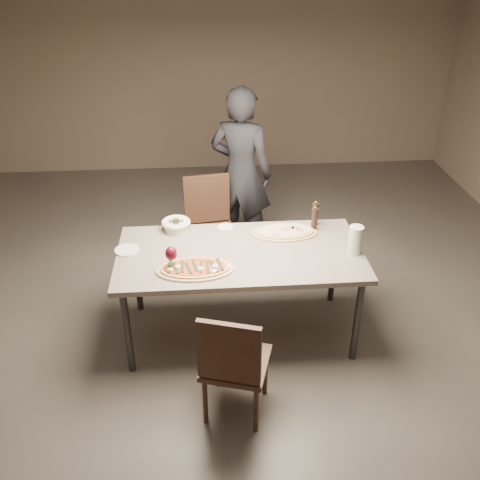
{
  "coord_description": "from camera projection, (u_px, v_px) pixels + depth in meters",
  "views": [
    {
      "loc": [
        -0.26,
        -3.34,
        2.79
      ],
      "look_at": [
        0.0,
        0.0,
        0.85
      ],
      "focal_mm": 40.0,
      "sensor_mm": 36.0,
      "label": 1
    }
  ],
  "objects": [
    {
      "name": "room",
      "position": [
        240.0,
        169.0,
        3.59
      ],
      "size": [
        7.0,
        7.0,
        7.0
      ],
      "color": "#534D47",
      "rests_on": "ground"
    },
    {
      "name": "dining_table",
      "position": [
        240.0,
        258.0,
        3.95
      ],
      "size": [
        1.8,
        0.9,
        0.75
      ],
      "color": "gray",
      "rests_on": "ground"
    },
    {
      "name": "zucchini_pizza",
      "position": [
        195.0,
        269.0,
        3.69
      ],
      "size": [
        0.54,
        0.3,
        0.05
      ],
      "rotation": [
        0.0,
        0.0,
        0.37
      ],
      "color": "tan",
      "rests_on": "dining_table"
    },
    {
      "name": "ham_pizza",
      "position": [
        285.0,
        232.0,
        4.14
      ],
      "size": [
        0.51,
        0.28,
        0.04
      ],
      "rotation": [
        0.0,
        0.0,
        -0.42
      ],
      "color": "tan",
      "rests_on": "dining_table"
    },
    {
      "name": "bread_basket",
      "position": [
        176.0,
        224.0,
        4.19
      ],
      "size": [
        0.23,
        0.23,
        0.08
      ],
      "rotation": [
        0.0,
        0.0,
        0.04
      ],
      "color": "#F3E4C5",
      "rests_on": "dining_table"
    },
    {
      "name": "oil_dish",
      "position": [
        226.0,
        227.0,
        4.22
      ],
      "size": [
        0.13,
        0.13,
        0.01
      ],
      "rotation": [
        0.0,
        0.0,
        -0.1
      ],
      "color": "white",
      "rests_on": "dining_table"
    },
    {
      "name": "pepper_mill_left",
      "position": [
        314.0,
        219.0,
        4.16
      ],
      "size": [
        0.05,
        0.05,
        0.21
      ],
      "rotation": [
        0.0,
        0.0,
        0.42
      ],
      "color": "black",
      "rests_on": "dining_table"
    },
    {
      "name": "pepper_mill_right",
      "position": [
        315.0,
        213.0,
        4.24
      ],
      "size": [
        0.05,
        0.05,
        0.21
      ],
      "rotation": [
        0.0,
        0.0,
        0.22
      ],
      "color": "black",
      "rests_on": "dining_table"
    },
    {
      "name": "carafe",
      "position": [
        355.0,
        240.0,
        3.85
      ],
      "size": [
        0.1,
        0.1,
        0.22
      ],
      "rotation": [
        0.0,
        0.0,
        0.01
      ],
      "color": "silver",
      "rests_on": "dining_table"
    },
    {
      "name": "wine_glass",
      "position": [
        171.0,
        254.0,
        3.64
      ],
      "size": [
        0.08,
        0.08,
        0.19
      ],
      "rotation": [
        0.0,
        0.0,
        0.38
      ],
      "color": "silver",
      "rests_on": "dining_table"
    },
    {
      "name": "side_plate",
      "position": [
        127.0,
        250.0,
        3.93
      ],
      "size": [
        0.18,
        0.18,
        0.01
      ],
      "rotation": [
        0.0,
        0.0,
        0.16
      ],
      "color": "white",
      "rests_on": "dining_table"
    },
    {
      "name": "chair_near",
      "position": [
        233.0,
        362.0,
        3.31
      ],
      "size": [
        0.51,
        0.51,
        0.86
      ],
      "rotation": [
        0.0,
        0.0,
        -0.3
      ],
      "color": "#3C2419",
      "rests_on": "ground"
    },
    {
      "name": "chair_far",
      "position": [
        209.0,
        222.0,
        4.82
      ],
      "size": [
        0.49,
        0.49,
        0.92
      ],
      "rotation": [
        0.0,
        0.0,
        3.29
      ],
      "color": "#3C2419",
      "rests_on": "ground"
    },
    {
      "name": "diner",
      "position": [
        241.0,
        173.0,
        5.02
      ],
      "size": [
        0.71,
        0.6,
        1.64
      ],
      "primitive_type": "imported",
      "rotation": [
        0.0,
        0.0,
        2.73
      ],
      "color": "black",
      "rests_on": "ground"
    }
  ]
}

